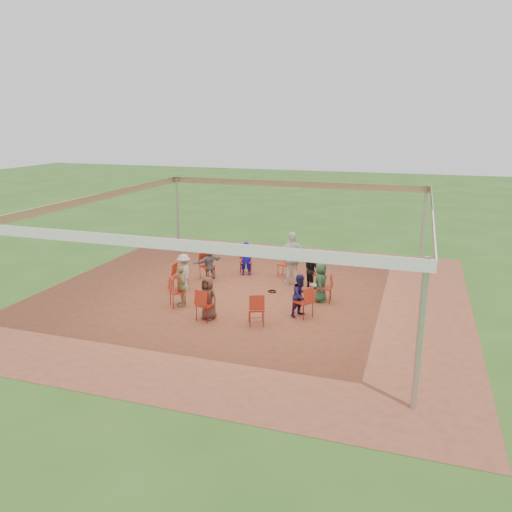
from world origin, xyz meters
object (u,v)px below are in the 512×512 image
(chair_4, at_px, (207,266))
(cable_coil, at_px, (272,291))
(chair_0, at_px, (324,288))
(chair_2, at_px, (285,264))
(person_seated_0, at_px, (321,282))
(chair_1, at_px, (315,274))
(chair_5, at_px, (181,277))
(person_seated_1, at_px, (312,269))
(person_seated_3, at_px, (209,263))
(person_seated_2, at_px, (246,258))
(standing_person, at_px, (293,258))
(chair_8, at_px, (256,309))
(chair_3, at_px, (246,262))
(laptop, at_px, (315,283))
(person_seated_6, at_px, (208,298))
(person_seated_5, at_px, (181,286))
(chair_9, at_px, (304,302))
(chair_7, at_px, (205,305))
(chair_6, at_px, (178,292))
(person_seated_4, at_px, (184,272))
(person_seated_7, at_px, (301,295))

(chair_4, height_order, cable_coil, chair_4)
(chair_0, relative_size, chair_2, 1.00)
(chair_2, bearing_deg, person_seated_0, 141.89)
(chair_0, height_order, chair_4, same)
(chair_1, bearing_deg, chair_5, 72.00)
(person_seated_1, bearing_deg, chair_5, 71.50)
(chair_2, distance_m, person_seated_0, 2.64)
(chair_0, relative_size, person_seated_3, 0.75)
(chair_4, height_order, person_seated_2, person_seated_2)
(standing_person, bearing_deg, chair_1, 155.40)
(chair_8, bearing_deg, person_seated_2, 90.00)
(chair_3, bearing_deg, chair_2, 162.00)
(person_seated_2, height_order, person_seated_3, same)
(laptop, bearing_deg, person_seated_3, 71.26)
(chair_1, relative_size, standing_person, 0.50)
(chair_4, xyz_separation_m, cable_coil, (2.53, -0.64, -0.43))
(chair_2, relative_size, laptop, 2.92)
(chair_1, distance_m, person_seated_6, 4.27)
(person_seated_0, bearing_deg, standing_person, 37.26)
(person_seated_5, distance_m, laptop, 3.99)
(chair_3, relative_size, chair_9, 1.00)
(chair_0, distance_m, laptop, 0.31)
(chair_7, bearing_deg, person_seated_6, 90.00)
(chair_0, xyz_separation_m, person_seated_2, (-3.14, 1.81, 0.16))
(standing_person, bearing_deg, chair_6, 24.77)
(person_seated_3, distance_m, cable_coil, 2.56)
(chair_6, relative_size, chair_7, 1.00)
(chair_2, bearing_deg, chair_7, 90.00)
(person_seated_4, bearing_deg, chair_9, 71.50)
(person_seated_2, bearing_deg, chair_8, 90.00)
(chair_6, bearing_deg, standing_person, 97.35)
(person_seated_7, bearing_deg, standing_person, 49.94)
(chair_6, bearing_deg, chair_5, 162.00)
(person_seated_2, distance_m, person_seated_3, 1.35)
(chair_6, relative_size, person_seated_5, 0.75)
(chair_4, xyz_separation_m, chair_6, (0.23, -2.70, 0.00))
(chair_4, bearing_deg, chair_0, 108.00)
(person_seated_0, bearing_deg, chair_4, 71.50)
(chair_2, xyz_separation_m, standing_person, (0.44, -0.72, 0.45))
(person_seated_0, height_order, laptop, person_seated_0)
(chair_3, distance_m, person_seated_2, 0.20)
(standing_person, bearing_deg, person_seated_1, 148.73)
(chair_8, relative_size, person_seated_2, 0.75)
(person_seated_0, xyz_separation_m, person_seated_6, (-2.67, -2.31, 0.00))
(chair_8, xyz_separation_m, person_seated_4, (-3.07, 1.93, 0.16))
(person_seated_0, bearing_deg, chair_1, 13.29)
(chair_9, bearing_deg, chair_0, 18.00)
(chair_8, bearing_deg, person_seated_3, 107.50)
(person_seated_1, xyz_separation_m, person_seated_6, (-2.14, -3.56, 0.00))
(chair_3, distance_m, chair_8, 4.60)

